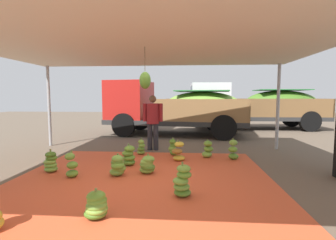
# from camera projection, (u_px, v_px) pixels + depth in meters

# --- Properties ---
(ground_plane) EXTENTS (40.00, 40.00, 0.00)m
(ground_plane) POSITION_uv_depth(u_px,v_px,m) (159.00, 149.00, 8.01)
(ground_plane) COLOR brown
(tarp_orange) EXTENTS (5.24, 4.91, 0.01)m
(tarp_orange) POSITION_uv_depth(u_px,v_px,m) (143.00, 179.00, 5.03)
(tarp_orange) COLOR #D1512D
(tarp_orange) RESTS_ON ground
(tent_canopy) EXTENTS (8.00, 7.00, 2.78)m
(tent_canopy) POSITION_uv_depth(u_px,v_px,m) (141.00, 43.00, 4.70)
(tent_canopy) COLOR #9EA0A5
(tent_canopy) RESTS_ON ground
(banana_bunch_0) EXTENTS (0.46, 0.46, 0.48)m
(banana_bunch_0) POSITION_uv_depth(u_px,v_px,m) (118.00, 166.00, 5.23)
(banana_bunch_0) COLOR #6B9E38
(banana_bunch_0) RESTS_ON tarp_orange
(banana_bunch_1) EXTENTS (0.47, 0.47, 0.43)m
(banana_bunch_1) POSITION_uv_depth(u_px,v_px,m) (147.00, 165.00, 5.39)
(banana_bunch_1) COLOR #75A83D
(banana_bunch_1) RESTS_ON tarp_orange
(banana_bunch_2) EXTENTS (0.44, 0.43, 0.55)m
(banana_bunch_2) POSITION_uv_depth(u_px,v_px,m) (178.00, 152.00, 6.50)
(banana_bunch_2) COLOR gold
(banana_bunch_2) RESTS_ON tarp_orange
(banana_bunch_4) EXTENTS (0.39, 0.38, 0.51)m
(banana_bunch_4) POSITION_uv_depth(u_px,v_px,m) (51.00, 162.00, 5.51)
(banana_bunch_4) COLOR #6B9E38
(banana_bunch_4) RESTS_ON tarp_orange
(banana_bunch_5) EXTENTS (0.36, 0.36, 0.57)m
(banana_bunch_5) POSITION_uv_depth(u_px,v_px,m) (233.00, 150.00, 6.64)
(banana_bunch_5) COLOR #518428
(banana_bunch_5) RESTS_ON tarp_orange
(banana_bunch_6) EXTENTS (0.41, 0.41, 0.42)m
(banana_bunch_6) POSITION_uv_depth(u_px,v_px,m) (96.00, 205.00, 3.40)
(banana_bunch_6) COLOR #477523
(banana_bunch_6) RESTS_ON tarp_orange
(banana_bunch_7) EXTENTS (0.38, 0.38, 0.51)m
(banana_bunch_7) POSITION_uv_depth(u_px,v_px,m) (208.00, 150.00, 6.82)
(banana_bunch_7) COLOR #75A83D
(banana_bunch_7) RESTS_ON tarp_orange
(banana_bunch_8) EXTENTS (0.35, 0.33, 0.50)m
(banana_bunch_8) POSITION_uv_depth(u_px,v_px,m) (173.00, 147.00, 7.12)
(banana_bunch_8) COLOR #60932D
(banana_bunch_8) RESTS_ON tarp_orange
(banana_bunch_9) EXTENTS (0.40, 0.38, 0.59)m
(banana_bunch_9) POSITION_uv_depth(u_px,v_px,m) (182.00, 182.00, 4.14)
(banana_bunch_9) COLOR #518428
(banana_bunch_9) RESTS_ON tarp_orange
(banana_bunch_10) EXTENTS (0.34, 0.34, 0.56)m
(banana_bunch_10) POSITION_uv_depth(u_px,v_px,m) (72.00, 166.00, 5.12)
(banana_bunch_10) COLOR #60932D
(banana_bunch_10) RESTS_ON tarp_orange
(banana_bunch_11) EXTENTS (0.44, 0.44, 0.54)m
(banana_bunch_11) POSITION_uv_depth(u_px,v_px,m) (129.00, 156.00, 6.02)
(banana_bunch_11) COLOR #518428
(banana_bunch_11) RESTS_ON tarp_orange
(banana_bunch_12) EXTENTS (0.29, 0.32, 0.49)m
(banana_bunch_12) POSITION_uv_depth(u_px,v_px,m) (141.00, 148.00, 7.20)
(banana_bunch_12) COLOR #6B9E38
(banana_bunch_12) RESTS_ON tarp_orange
(cargo_truck_main) EXTENTS (6.35, 3.25, 2.40)m
(cargo_truck_main) POSITION_uv_depth(u_px,v_px,m) (173.00, 107.00, 11.10)
(cargo_truck_main) COLOR #2D2D2D
(cargo_truck_main) RESTS_ON ground
(cargo_truck_far) EXTENTS (6.89, 2.44, 2.40)m
(cargo_truck_far) POSITION_uv_depth(u_px,v_px,m) (253.00, 105.00, 13.15)
(cargo_truck_far) COLOR #2D2D2D
(cargo_truck_far) RESTS_ON ground
(worker_0) EXTENTS (0.63, 0.39, 1.73)m
(worker_0) POSITION_uv_depth(u_px,v_px,m) (153.00, 118.00, 7.77)
(worker_0) COLOR #26262D
(worker_0) RESTS_ON ground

